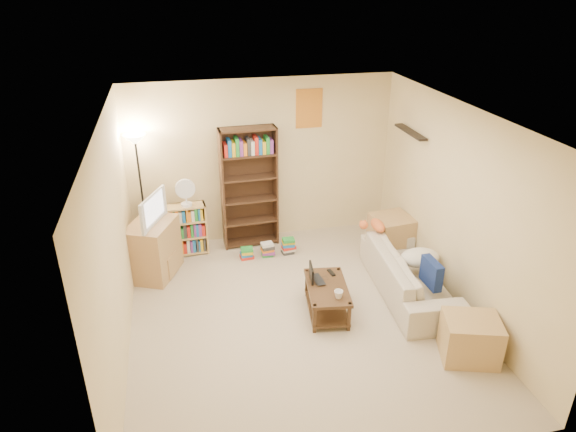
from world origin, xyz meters
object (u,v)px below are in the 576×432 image
at_px(tall_bookshelf, 249,185).
at_px(short_bookshelf, 186,230).
at_px(mug, 339,294).
at_px(side_table, 391,236).
at_px(television, 148,209).
at_px(tabby_cat, 375,225).
at_px(floor_lamp, 138,161).
at_px(end_cabinet, 470,339).
at_px(tv_stand, 153,249).
at_px(laptop, 321,279).
at_px(coffee_table, 327,296).
at_px(desk_fan, 185,192).
at_px(sofa, 409,274).

relative_size(tall_bookshelf, short_bookshelf, 2.34).
distance_m(mug, side_table, 1.94).
xyz_separation_m(short_bookshelf, side_table, (2.95, -0.73, -0.08)).
bearing_deg(television, tabby_cat, -74.62).
height_order(floor_lamp, end_cabinet, floor_lamp).
distance_m(tv_stand, floor_lamp, 1.26).
bearing_deg(tabby_cat, end_cabinet, -81.91).
bearing_deg(laptop, television, 54.23).
relative_size(coffee_table, desk_fan, 2.19).
bearing_deg(tabby_cat, short_bookshelf, 159.77).
bearing_deg(floor_lamp, mug, -46.25).
distance_m(short_bookshelf, floor_lamp, 1.22).
bearing_deg(mug, television, 141.66).
relative_size(short_bookshelf, side_table, 1.26).
relative_size(sofa, floor_lamp, 1.08).
bearing_deg(tall_bookshelf, tv_stand, -159.67).
xyz_separation_m(television, end_cabinet, (3.35, -2.55, -0.76)).
height_order(laptop, short_bookshelf, short_bookshelf).
xyz_separation_m(tv_stand, floor_lamp, (-0.10, 0.64, 1.08)).
height_order(coffee_table, end_cabinet, end_cabinet).
bearing_deg(short_bookshelf, end_cabinet, -49.86).
bearing_deg(sofa, end_cabinet, -171.47).
distance_m(tabby_cat, coffee_table, 1.42).
bearing_deg(side_table, short_bookshelf, 166.13).
relative_size(floor_lamp, end_cabinet, 3.14).
xyz_separation_m(sofa, television, (-3.25, 1.23, 0.72)).
height_order(coffee_table, floor_lamp, floor_lamp).
xyz_separation_m(laptop, tv_stand, (-2.04, 1.26, 0.00)).
distance_m(tabby_cat, short_bookshelf, 2.77).
relative_size(television, side_table, 1.13).
distance_m(desk_fan, side_table, 3.07).
relative_size(tabby_cat, short_bookshelf, 0.57).
relative_size(sofa, tabby_cat, 4.45).
xyz_separation_m(floor_lamp, end_cabinet, (3.45, -3.19, -1.23)).
xyz_separation_m(coffee_table, tall_bookshelf, (-0.62, 2.00, 0.74)).
xyz_separation_m(coffee_table, end_cabinet, (1.28, -1.14, 0.00)).
height_order(short_bookshelf, end_cabinet, short_bookshelf).
distance_m(television, side_table, 3.50).
height_order(tv_stand, side_table, tv_stand).
bearing_deg(tabby_cat, television, 171.39).
relative_size(desk_fan, end_cabinet, 0.71).
bearing_deg(side_table, sofa, -99.76).
xyz_separation_m(sofa, tv_stand, (-3.25, 1.23, 0.11)).
relative_size(laptop, end_cabinet, 0.50).
bearing_deg(floor_lamp, desk_fan, -17.69).
height_order(mug, desk_fan, desk_fan).
bearing_deg(laptop, side_table, -57.47).
bearing_deg(coffee_table, short_bookshelf, 138.27).
xyz_separation_m(desk_fan, end_cabinet, (2.84, -3.00, -0.78)).
relative_size(floor_lamp, side_table, 2.94).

